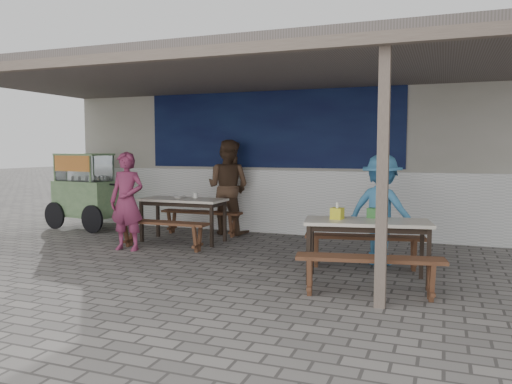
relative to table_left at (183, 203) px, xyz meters
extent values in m
plane|color=slate|center=(1.28, -1.56, -0.67)|extent=(60.00, 60.00, 0.00)
cube|color=#B4ADA1|center=(1.28, 2.04, 1.08)|extent=(9.00, 1.20, 3.50)
cube|color=white|center=(1.28, 1.41, -0.07)|extent=(9.00, 0.10, 1.20)
cube|color=#10224D|center=(1.08, 1.43, 1.38)|extent=(5.00, 0.03, 1.60)
cube|color=#5E5450|center=(1.28, -0.56, 2.08)|extent=(9.00, 4.20, 0.12)
cube|color=#7B6A5D|center=(1.28, -2.61, 1.98)|extent=(9.00, 0.12, 0.12)
cube|color=#7B6A5D|center=(3.63, -2.46, 0.68)|extent=(0.11, 0.11, 2.70)
cube|color=beige|center=(0.00, 0.00, 0.06)|extent=(1.46, 0.66, 0.04)
cube|color=black|center=(0.00, 0.00, 0.00)|extent=(1.36, 0.56, 0.06)
cube|color=black|center=(-0.67, -0.27, -0.32)|extent=(0.05, 0.05, 0.71)
cube|color=black|center=(0.67, -0.26, -0.32)|extent=(0.05, 0.05, 0.71)
cube|color=black|center=(-0.67, 0.26, -0.32)|extent=(0.05, 0.05, 0.71)
cube|color=black|center=(0.67, 0.27, -0.32)|extent=(0.05, 0.05, 0.71)
cube|color=brown|center=(0.00, -0.70, -0.24)|extent=(1.56, 0.29, 0.04)
cube|color=brown|center=(-0.62, -0.70, -0.47)|extent=(0.05, 0.28, 0.41)
cube|color=brown|center=(0.63, -0.69, -0.47)|extent=(0.05, 0.28, 0.41)
cube|color=brown|center=(0.00, 0.70, -0.24)|extent=(1.56, 0.29, 0.04)
cube|color=brown|center=(-0.63, 0.69, -0.47)|extent=(0.05, 0.28, 0.41)
cube|color=brown|center=(0.62, 0.70, -0.47)|extent=(0.05, 0.28, 0.41)
cube|color=beige|center=(3.35, -1.52, 0.06)|extent=(1.57, 0.90, 0.04)
cube|color=black|center=(3.35, -1.52, 0.00)|extent=(1.45, 0.78, 0.06)
cube|color=black|center=(2.73, -1.90, -0.32)|extent=(0.05, 0.05, 0.71)
cube|color=black|center=(4.06, -1.65, -0.32)|extent=(0.05, 0.05, 0.71)
cube|color=black|center=(2.64, -1.39, -0.32)|extent=(0.05, 0.05, 0.71)
cube|color=black|center=(3.97, -1.14, -0.32)|extent=(0.05, 0.05, 0.71)
cube|color=brown|center=(3.47, -2.18, -0.24)|extent=(1.60, 0.57, 0.04)
cube|color=brown|center=(2.85, -2.30, -0.47)|extent=(0.10, 0.28, 0.41)
cube|color=brown|center=(4.10, -2.06, -0.47)|extent=(0.10, 0.28, 0.41)
cube|color=brown|center=(3.23, -0.86, -0.24)|extent=(1.60, 0.57, 0.04)
cube|color=brown|center=(2.60, -0.98, -0.47)|extent=(0.10, 0.28, 0.41)
cube|color=brown|center=(3.85, -0.74, -0.47)|extent=(0.10, 0.28, 0.41)
cube|color=#83A66F|center=(-2.52, 0.60, -0.05)|extent=(1.38, 0.86, 0.67)
cube|color=#83A66F|center=(-2.52, 0.60, -0.40)|extent=(1.33, 0.81, 0.05)
cylinder|color=black|center=(-3.10, 0.31, -0.40)|extent=(0.54, 0.13, 0.54)
cylinder|color=black|center=(-2.05, 0.16, -0.40)|extent=(0.54, 0.13, 0.54)
cube|color=silver|center=(-2.57, 0.60, 0.56)|extent=(1.13, 0.73, 0.53)
cube|color=#83A66F|center=(-2.57, 0.60, 0.82)|extent=(1.18, 0.77, 0.04)
cube|color=red|center=(-2.62, 0.30, 0.65)|extent=(0.95, 0.16, 0.31)
cylinder|color=black|center=(-1.76, 0.48, 0.24)|extent=(0.67, 0.14, 0.04)
imported|color=#832E51|center=(-0.48, -0.94, 0.11)|extent=(0.60, 0.42, 1.56)
imported|color=brown|center=(0.40, 1.01, 0.22)|extent=(0.92, 0.75, 1.77)
imported|color=teal|center=(3.40, -0.53, 0.09)|extent=(1.10, 0.81, 1.53)
cube|color=gold|center=(2.99, -1.54, 0.15)|extent=(0.16, 0.16, 0.14)
cube|color=#347635|center=(3.42, -1.29, 0.14)|extent=(0.21, 0.17, 0.12)
cylinder|color=silver|center=(0.16, 0.16, 0.13)|extent=(0.09, 0.09, 0.10)
imported|color=silver|center=(-0.12, 0.08, 0.10)|extent=(0.21, 0.21, 0.05)
camera|label=1|loc=(4.20, -7.54, 0.94)|focal=35.00mm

